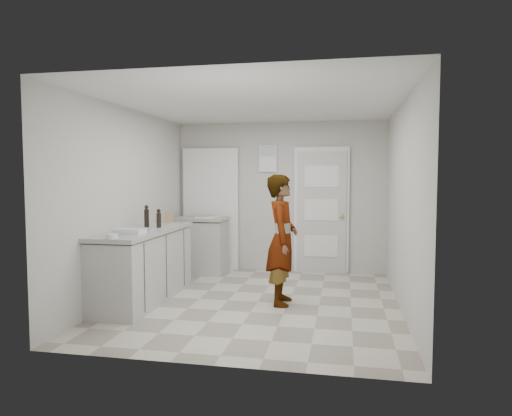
% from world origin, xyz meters
% --- Properties ---
extents(ground, '(4.00, 4.00, 0.00)m').
position_xyz_m(ground, '(0.00, 0.00, 0.00)').
color(ground, gray).
rests_on(ground, ground).
extents(room_shell, '(4.00, 4.00, 4.00)m').
position_xyz_m(room_shell, '(-0.17, 1.95, 1.02)').
color(room_shell, beige).
rests_on(room_shell, ground).
extents(main_counter, '(0.64, 1.96, 0.93)m').
position_xyz_m(main_counter, '(-1.45, -0.20, 0.43)').
color(main_counter, '#B2B2AE').
rests_on(main_counter, ground).
extents(side_counter, '(0.84, 0.61, 0.93)m').
position_xyz_m(side_counter, '(-1.25, 1.55, 0.43)').
color(side_counter, '#B2B2AE').
rests_on(side_counter, ground).
extents(person, '(0.42, 0.61, 1.62)m').
position_xyz_m(person, '(0.31, -0.01, 0.81)').
color(person, silver).
rests_on(person, ground).
extents(cake_mix_box, '(0.11, 0.08, 0.17)m').
position_xyz_m(cake_mix_box, '(-1.45, 0.67, 1.01)').
color(cake_mix_box, '#A77C53').
rests_on(cake_mix_box, main_counter).
extents(spice_jar, '(0.05, 0.05, 0.08)m').
position_xyz_m(spice_jar, '(-1.44, 0.31, 0.97)').
color(spice_jar, tan).
rests_on(spice_jar, main_counter).
extents(oil_cruet_a, '(0.06, 0.06, 0.25)m').
position_xyz_m(oil_cruet_a, '(-1.33, 0.01, 1.04)').
color(oil_cruet_a, black).
rests_on(oil_cruet_a, main_counter).
extents(oil_cruet_b, '(0.06, 0.06, 0.29)m').
position_xyz_m(oil_cruet_b, '(-1.52, 0.05, 1.07)').
color(oil_cruet_b, black).
rests_on(oil_cruet_b, main_counter).
extents(baking_dish, '(0.33, 0.24, 0.06)m').
position_xyz_m(baking_dish, '(-1.42, -0.64, 0.95)').
color(baking_dish, silver).
rests_on(baking_dish, main_counter).
extents(egg_bowl, '(0.13, 0.13, 0.05)m').
position_xyz_m(egg_bowl, '(-1.40, -1.10, 0.95)').
color(egg_bowl, silver).
rests_on(egg_bowl, main_counter).
extents(papers, '(0.33, 0.40, 0.01)m').
position_xyz_m(papers, '(-1.15, 1.54, 0.93)').
color(papers, white).
rests_on(papers, side_counter).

